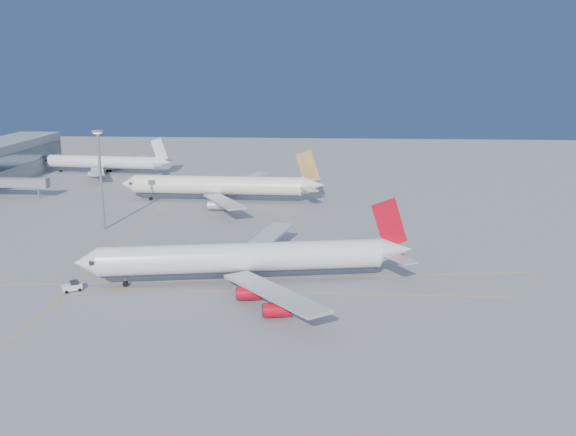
% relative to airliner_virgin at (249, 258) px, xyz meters
% --- Properties ---
extents(ground, '(500.00, 500.00, 0.00)m').
position_rel_airliner_virgin_xyz_m(ground, '(3.74, 8.27, -5.30)').
color(ground, slate).
rests_on(ground, ground).
extents(jet_bridge, '(23.60, 3.60, 6.90)m').
position_rel_airliner_virgin_xyz_m(jet_bridge, '(-89.37, 80.27, -0.12)').
color(jet_bridge, gray).
rests_on(jet_bridge, ground).
extents(taxiway_lines, '(118.86, 140.00, 0.02)m').
position_rel_airliner_virgin_xyz_m(taxiway_lines, '(-10.97, 14.62, -5.29)').
color(taxiway_lines, '#DAA10C').
rests_on(taxiway_lines, ground).
extents(airliner_virgin, '(70.95, 63.03, 17.57)m').
position_rel_airliner_virgin_xyz_m(airliner_virgin, '(0.00, 0.00, 0.00)').
color(airliner_virgin, white).
rests_on(airliner_virgin, ground).
extents(airliner_etihad, '(67.99, 62.94, 17.77)m').
position_rel_airliner_virgin_xyz_m(airliner_etihad, '(-18.70, 78.33, 0.11)').
color(airliner_etihad, '#F1E8CE').
rests_on(airliner_etihad, ground).
extents(airliner_third, '(57.03, 52.37, 15.29)m').
position_rel_airliner_virgin_xyz_m(airliner_third, '(-75.92, 129.36, -0.67)').
color(airliner_third, white).
rests_on(airliner_third, ground).
extents(pushback_tug, '(4.17, 3.75, 2.11)m').
position_rel_airliner_virgin_xyz_m(pushback_tug, '(-35.25, -7.83, -4.32)').
color(pushback_tug, white).
rests_on(pushback_tug, ground).
extents(light_mast, '(2.37, 2.37, 27.45)m').
position_rel_airliner_virgin_xyz_m(light_mast, '(-45.60, 40.68, 10.91)').
color(light_mast, gray).
rests_on(light_mast, ground).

